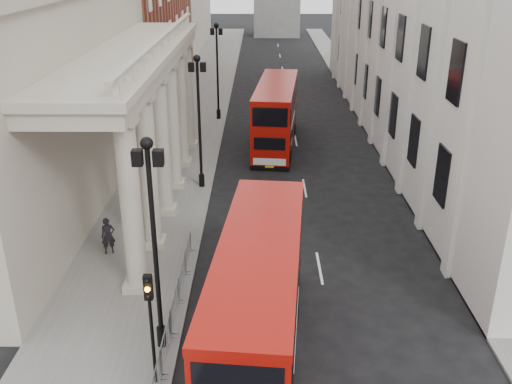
% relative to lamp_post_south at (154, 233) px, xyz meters
% --- Properties ---
extents(sidewalk_west, '(6.00, 140.00, 0.12)m').
position_rel_lamp_post_south_xyz_m(sidewalk_west, '(-2.40, 26.00, -4.85)').
color(sidewalk_west, slate).
rests_on(sidewalk_west, ground).
extents(sidewalk_east, '(3.00, 140.00, 0.12)m').
position_rel_lamp_post_south_xyz_m(sidewalk_east, '(14.10, 26.00, -4.85)').
color(sidewalk_east, slate).
rests_on(sidewalk_east, ground).
extents(kerb, '(0.20, 140.00, 0.14)m').
position_rel_lamp_post_south_xyz_m(kerb, '(0.55, 26.00, -4.84)').
color(kerb, slate).
rests_on(kerb, ground).
extents(portico_building, '(9.00, 28.00, 12.00)m').
position_rel_lamp_post_south_xyz_m(portico_building, '(-9.90, 14.00, 1.09)').
color(portico_building, '#A59C8B').
rests_on(portico_building, ground).
extents(lamp_post_south, '(1.05, 0.44, 8.32)m').
position_rel_lamp_post_south_xyz_m(lamp_post_south, '(0.00, 0.00, 0.00)').
color(lamp_post_south, black).
rests_on(lamp_post_south, sidewalk_west).
extents(lamp_post_mid, '(1.05, 0.44, 8.32)m').
position_rel_lamp_post_south_xyz_m(lamp_post_mid, '(0.00, 16.00, 0.00)').
color(lamp_post_mid, black).
rests_on(lamp_post_mid, sidewalk_west).
extents(lamp_post_north, '(1.05, 0.44, 8.32)m').
position_rel_lamp_post_south_xyz_m(lamp_post_north, '(0.00, 32.00, 0.00)').
color(lamp_post_north, black).
rests_on(lamp_post_north, sidewalk_west).
extents(traffic_light, '(0.28, 0.33, 4.30)m').
position_rel_lamp_post_south_xyz_m(traffic_light, '(0.10, -2.02, -1.80)').
color(traffic_light, black).
rests_on(traffic_light, sidewalk_west).
extents(crowd_barriers, '(0.50, 18.75, 1.10)m').
position_rel_lamp_post_south_xyz_m(crowd_barriers, '(0.25, -1.77, -4.24)').
color(crowd_barriers, gray).
rests_on(crowd_barriers, sidewalk_west).
extents(bus_near, '(3.79, 11.62, 4.93)m').
position_rel_lamp_post_south_xyz_m(bus_near, '(3.69, -0.75, -2.34)').
color(bus_near, '#960C06').
rests_on(bus_near, ground).
extents(bus_far, '(3.85, 11.54, 4.89)m').
position_rel_lamp_post_south_xyz_m(bus_far, '(4.95, 24.59, -2.36)').
color(bus_far, '#A50E07').
rests_on(bus_far, ground).
extents(pedestrian_a, '(0.80, 0.67, 1.88)m').
position_rel_lamp_post_south_xyz_m(pedestrian_a, '(-3.77, 7.21, -3.85)').
color(pedestrian_a, black).
rests_on(pedestrian_a, sidewalk_west).
extents(pedestrian_b, '(0.91, 0.78, 1.65)m').
position_rel_lamp_post_south_xyz_m(pedestrian_b, '(-2.68, 15.43, -3.97)').
color(pedestrian_b, black).
rests_on(pedestrian_b, sidewalk_west).
extents(pedestrian_c, '(1.06, 0.82, 1.91)m').
position_rel_lamp_post_south_xyz_m(pedestrian_c, '(-2.22, 16.63, -3.83)').
color(pedestrian_c, black).
rests_on(pedestrian_c, sidewalk_west).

